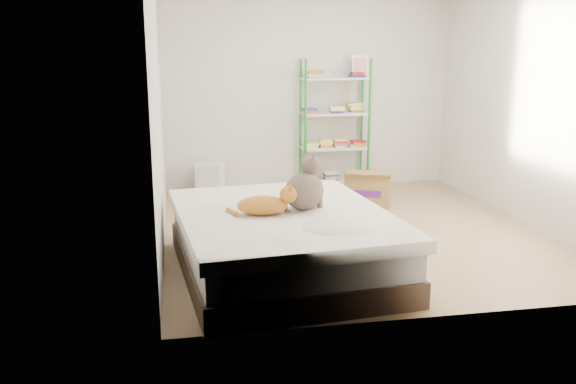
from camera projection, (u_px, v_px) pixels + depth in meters
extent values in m
cube|color=tan|center=(352.00, 230.00, 6.29)|extent=(3.80, 4.20, 0.01)
cube|color=beige|center=(309.00, 89.00, 8.00)|extent=(3.80, 0.01, 2.60)
cube|color=beige|center=(447.00, 133.00, 3.98)|extent=(3.80, 0.01, 2.60)
cube|color=beige|center=(158.00, 107.00, 5.65)|extent=(0.01, 4.20, 2.60)
cube|color=beige|center=(531.00, 101.00, 6.33)|extent=(0.01, 4.20, 2.60)
cube|color=#49382B|center=(283.00, 261.00, 5.10)|extent=(1.82, 2.19, 0.20)
cube|color=silver|center=(283.00, 236.00, 5.05)|extent=(1.76, 2.12, 0.22)
cube|color=white|center=(283.00, 217.00, 5.02)|extent=(1.85, 2.23, 0.10)
cylinder|color=#218C2F|center=(306.00, 127.00, 7.72)|extent=(0.04, 0.04, 1.70)
cylinder|color=#218C2F|center=(301.00, 124.00, 8.02)|extent=(0.04, 0.04, 1.70)
cylinder|color=#218C2F|center=(369.00, 126.00, 7.87)|extent=(0.04, 0.04, 1.70)
cylinder|color=#218C2F|center=(362.00, 123.00, 8.18)|extent=(0.04, 0.04, 1.70)
cube|color=silver|center=(333.00, 181.00, 8.12)|extent=(0.86, 0.34, 0.02)
cube|color=silver|center=(334.00, 148.00, 8.02)|extent=(0.86, 0.34, 0.02)
cube|color=silver|center=(335.00, 114.00, 7.91)|extent=(0.86, 0.34, 0.02)
cube|color=silver|center=(335.00, 78.00, 7.81)|extent=(0.86, 0.34, 0.02)
cube|color=#AD1A25|center=(334.00, 177.00, 8.11)|extent=(0.20, 0.16, 0.09)
cube|color=#AD1A25|center=(312.00, 144.00, 7.95)|extent=(0.20, 0.16, 0.09)
cube|color=#AD1A25|center=(327.00, 144.00, 7.99)|extent=(0.20, 0.16, 0.09)
cube|color=#AD1A25|center=(341.00, 143.00, 8.02)|extent=(0.20, 0.16, 0.09)
cube|color=#AD1A25|center=(356.00, 143.00, 8.06)|extent=(0.20, 0.16, 0.09)
cube|color=#AD1A25|center=(312.00, 110.00, 7.85)|extent=(0.20, 0.16, 0.09)
cube|color=#AD1A25|center=(335.00, 109.00, 7.90)|extent=(0.20, 0.16, 0.09)
cube|color=#AD1A25|center=(357.00, 109.00, 7.95)|extent=(0.20, 0.16, 0.09)
cube|color=#AD1A25|center=(313.00, 74.00, 7.74)|extent=(0.20, 0.16, 0.09)
cube|color=#AD1A25|center=(358.00, 74.00, 7.85)|extent=(0.20, 0.16, 0.09)
cube|color=white|center=(360.00, 66.00, 7.88)|extent=(0.22, 0.09, 0.28)
cube|color=#DE433B|center=(361.00, 66.00, 7.87)|extent=(0.17, 0.06, 0.21)
cube|color=#AE8A48|center=(368.00, 189.00, 7.29)|extent=(0.65, 0.59, 0.38)
cube|color=#5F1C87|center=(379.00, 193.00, 7.11)|extent=(0.31, 0.12, 0.08)
cube|color=#AE8A48|center=(374.00, 177.00, 7.05)|extent=(0.56, 0.34, 0.12)
cube|color=white|center=(210.00, 180.00, 7.78)|extent=(0.39, 0.36, 0.37)
cube|color=white|center=(210.00, 164.00, 7.73)|extent=(0.43, 0.40, 0.03)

